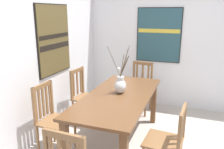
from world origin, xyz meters
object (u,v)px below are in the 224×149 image
object	(u,v)px
chair_1	(140,87)
painting_on_side_wall	(159,35)
centerpiece_vase	(120,85)
chair_2	(84,95)
chair_4	(52,117)
chair_0	(168,141)
painting_on_back_wall	(54,40)
dining_table	(119,102)

from	to	relation	value
chair_1	painting_on_side_wall	world-z (taller)	painting_on_side_wall
centerpiece_vase	painting_on_side_wall	xyz separation A→B (m)	(1.65, -0.25, 0.55)
chair_1	painting_on_side_wall	bearing A→B (deg)	-27.68
chair_2	chair_4	world-z (taller)	chair_4
chair_0	chair_1	xyz separation A→B (m)	(1.75, 0.74, 0.02)
chair_4	painting_on_back_wall	size ratio (longest dim) A/B	0.88
centerpiece_vase	painting_on_side_wall	bearing A→B (deg)	-8.54
chair_0	chair_1	distance (m)	1.90
chair_0	chair_2	world-z (taller)	chair_2
chair_2	painting_on_back_wall	distance (m)	1.07
chair_1	chair_2	xyz separation A→B (m)	(-0.79, 0.80, -0.00)
chair_2	painting_on_side_wall	world-z (taller)	painting_on_side_wall
chair_4	painting_on_back_wall	bearing A→B (deg)	27.16
dining_table	chair_2	bearing A→B (deg)	57.70
chair_0	painting_on_back_wall	world-z (taller)	painting_on_back_wall
painting_on_side_wall	chair_0	bearing A→B (deg)	-167.03
centerpiece_vase	chair_2	bearing A→B (deg)	62.20
chair_1	chair_4	size ratio (longest dim) A/B	0.99
centerpiece_vase	chair_1	world-z (taller)	centerpiece_vase
painting_on_side_wall	painting_on_back_wall	bearing A→B (deg)	136.82
chair_0	painting_on_side_wall	bearing A→B (deg)	12.97
dining_table	centerpiece_vase	bearing A→B (deg)	3.52
chair_4	painting_on_back_wall	distance (m)	1.23
chair_1	painting_on_back_wall	world-z (taller)	painting_on_back_wall
chair_2	painting_on_side_wall	size ratio (longest dim) A/B	0.90
chair_0	chair_1	world-z (taller)	chair_1
chair_1	chair_2	bearing A→B (deg)	134.73
centerpiece_vase	chair_4	xyz separation A→B (m)	(-0.53, 0.80, -0.38)
centerpiece_vase	chair_4	world-z (taller)	centerpiece_vase
chair_0	painting_on_back_wall	size ratio (longest dim) A/B	0.82
chair_1	painting_on_side_wall	distance (m)	1.08
painting_on_back_wall	chair_2	bearing A→B (deg)	-55.14
painting_on_side_wall	centerpiece_vase	bearing A→B (deg)	171.46
chair_1	painting_on_back_wall	size ratio (longest dim) A/B	0.88
chair_2	painting_on_back_wall	bearing A→B (deg)	124.86
chair_1	painting_on_back_wall	distance (m)	1.85
chair_2	painting_on_side_wall	bearing A→B (deg)	-39.85
dining_table	painting_on_side_wall	size ratio (longest dim) A/B	1.81
dining_table	painting_on_side_wall	world-z (taller)	painting_on_side_wall
chair_1	chair_4	world-z (taller)	chair_4
chair_4	chair_1	bearing A→B (deg)	-25.16
dining_table	painting_on_back_wall	world-z (taller)	painting_on_back_wall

